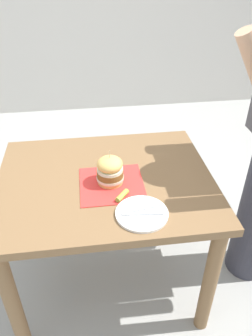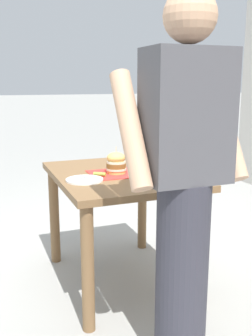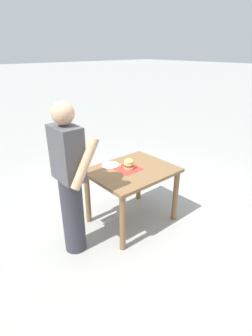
{
  "view_description": "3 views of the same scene",
  "coord_description": "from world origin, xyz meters",
  "px_view_note": "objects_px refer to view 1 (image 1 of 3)",
  "views": [
    {
      "loc": [
        1.26,
        -0.07,
        1.68
      ],
      "look_at": [
        0.0,
        0.1,
        0.8
      ],
      "focal_mm": 35.0,
      "sensor_mm": 36.0,
      "label": 1
    },
    {
      "loc": [
        0.85,
        2.3,
        1.32
      ],
      "look_at": [
        0.0,
        0.1,
        0.8
      ],
      "focal_mm": 42.0,
      "sensor_mm": 36.0,
      "label": 2
    },
    {
      "loc": [
        -2.19,
        1.98,
        2.13
      ],
      "look_at": [
        0.0,
        0.1,
        0.8
      ],
      "focal_mm": 28.0,
      "sensor_mm": 36.0,
      "label": 3
    }
  ],
  "objects_px": {
    "patio_table": "(106,199)",
    "sandwich": "(110,170)",
    "side_plate_with_forks": "(142,213)",
    "pickle_spear": "(122,195)"
  },
  "relations": [
    {
      "from": "sandwich",
      "to": "side_plate_with_forks",
      "type": "relative_size",
      "value": 0.77
    },
    {
      "from": "sandwich",
      "to": "side_plate_with_forks",
      "type": "distance_m",
      "value": 0.27
    },
    {
      "from": "patio_table",
      "to": "sandwich",
      "type": "height_order",
      "value": "sandwich"
    },
    {
      "from": "patio_table",
      "to": "sandwich",
      "type": "distance_m",
      "value": 0.2
    },
    {
      "from": "sandwich",
      "to": "side_plate_with_forks",
      "type": "bearing_deg",
      "value": 24.45
    },
    {
      "from": "patio_table",
      "to": "pickle_spear",
      "type": "height_order",
      "value": "pickle_spear"
    },
    {
      "from": "pickle_spear",
      "to": "side_plate_with_forks",
      "type": "xyz_separation_m",
      "value": [
        0.11,
        0.07,
        -0.01
      ]
    },
    {
      "from": "sandwich",
      "to": "pickle_spear",
      "type": "relative_size",
      "value": 2.2
    },
    {
      "from": "sandwich",
      "to": "pickle_spear",
      "type": "distance_m",
      "value": 0.14
    },
    {
      "from": "pickle_spear",
      "to": "sandwich",
      "type": "bearing_deg",
      "value": -161.69
    }
  ]
}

